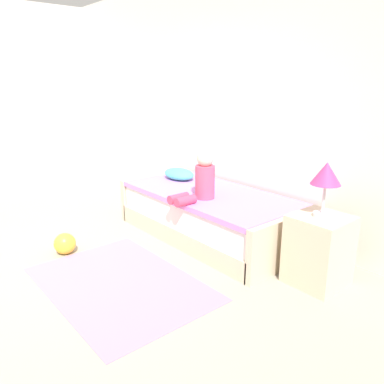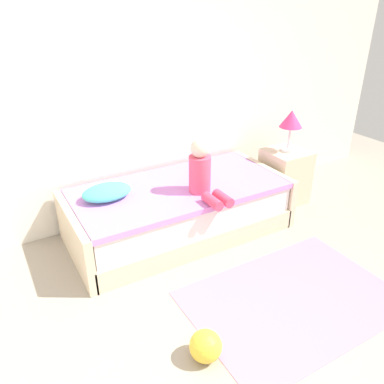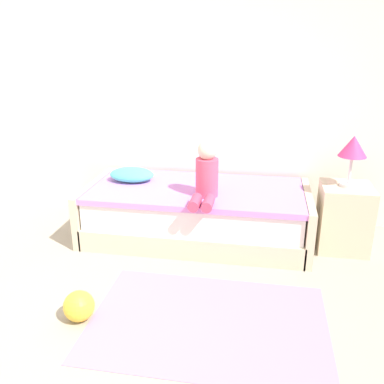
% 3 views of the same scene
% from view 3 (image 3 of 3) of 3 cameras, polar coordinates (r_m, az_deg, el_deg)
% --- Properties ---
extents(wall_rear, '(7.20, 0.10, 2.90)m').
position_cam_3_polar(wall_rear, '(4.39, -4.19, 15.31)').
color(wall_rear, silver).
rests_on(wall_rear, ground).
extents(bed, '(2.11, 1.00, 0.50)m').
position_cam_3_polar(bed, '(4.01, 0.62, -2.88)').
color(bed, beige).
rests_on(bed, ground).
extents(nightstand, '(0.44, 0.44, 0.60)m').
position_cam_3_polar(nightstand, '(4.02, 20.03, -3.28)').
color(nightstand, beige).
rests_on(nightstand, ground).
extents(table_lamp, '(0.24, 0.24, 0.45)m').
position_cam_3_polar(table_lamp, '(3.82, 21.15, 5.52)').
color(table_lamp, silver).
rests_on(table_lamp, nightstand).
extents(child_figure, '(0.20, 0.51, 0.50)m').
position_cam_3_polar(child_figure, '(3.62, 1.95, 2.30)').
color(child_figure, '#E04C6B').
rests_on(child_figure, bed).
extents(pillow, '(0.44, 0.30, 0.13)m').
position_cam_3_polar(pillow, '(4.14, -8.22, 2.37)').
color(pillow, '#4CCCBC').
rests_on(pillow, bed).
extents(toy_ball, '(0.21, 0.21, 0.21)m').
position_cam_3_polar(toy_ball, '(3.04, -15.19, -14.81)').
color(toy_ball, yellow).
rests_on(toy_ball, ground).
extents(area_rug, '(1.60, 1.10, 0.01)m').
position_cam_3_polar(area_rug, '(2.97, 2.21, -17.31)').
color(area_rug, pink).
rests_on(area_rug, ground).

